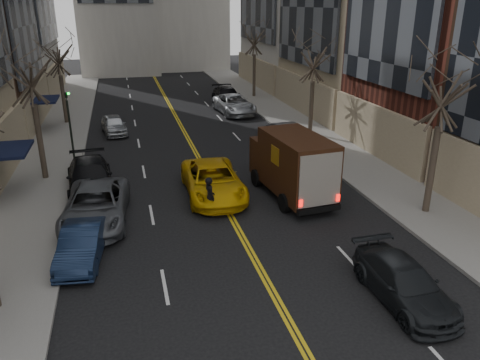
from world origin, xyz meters
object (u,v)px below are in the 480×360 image
object	(u,v)px
observer_sedan	(404,283)
taxi	(213,181)
ups_truck	(292,165)
pedestrian	(210,197)

from	to	relation	value
observer_sedan	taxi	size ratio (longest dim) A/B	0.77
observer_sedan	taxi	bearing A→B (deg)	112.25
ups_truck	pedestrian	bearing A→B (deg)	-169.30
ups_truck	taxi	xyz separation A→B (m)	(-3.77, 1.02, -0.83)
pedestrian	taxi	bearing A→B (deg)	-26.30
ups_truck	pedestrian	xyz separation A→B (m)	(-4.37, -1.27, -0.71)
taxi	pedestrian	xyz separation A→B (m)	(-0.60, -2.30, 0.12)
observer_sedan	pedestrian	distance (m)	9.30
ups_truck	pedestrian	world-z (taller)	ups_truck
pedestrian	observer_sedan	bearing A→B (deg)	-159.95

